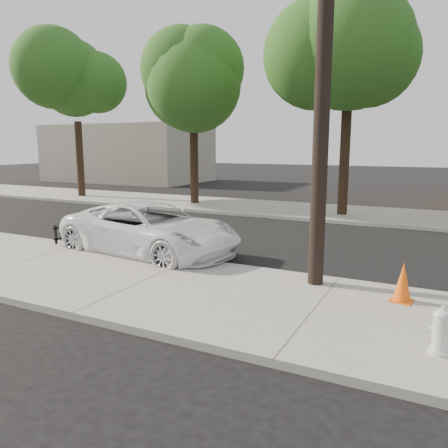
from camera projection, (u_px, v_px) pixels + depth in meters
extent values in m
plane|color=black|center=(226.00, 248.00, 13.90)|extent=(120.00, 120.00, 0.00)
cube|color=gray|center=(144.00, 284.00, 10.11)|extent=(90.00, 4.40, 0.15)
cube|color=gray|center=(303.00, 211.00, 21.36)|extent=(90.00, 5.00, 0.15)
cube|color=#9E9B93|center=(192.00, 261.00, 12.04)|extent=(90.00, 0.12, 0.16)
cube|color=gray|center=(128.00, 153.00, 39.88)|extent=(14.00, 8.00, 5.00)
cylinder|color=black|center=(323.00, 76.00, 9.10)|extent=(0.34, 0.34, 9.00)
cylinder|color=black|center=(80.00, 159.00, 26.70)|extent=(0.44, 0.44, 4.50)
sphere|color=#1F4F16|center=(76.00, 96.00, 26.03)|extent=(4.50, 4.50, 4.50)
sphere|color=#1F4F16|center=(77.00, 73.00, 25.15)|extent=(3.60, 3.60, 3.60)
cylinder|color=black|center=(194.00, 163.00, 23.36)|extent=(0.44, 0.44, 4.25)
sphere|color=#1F4F16|center=(193.00, 95.00, 22.73)|extent=(4.20, 4.20, 4.20)
sphere|color=#1F4F16|center=(198.00, 71.00, 21.91)|extent=(3.36, 3.36, 3.36)
cylinder|color=black|center=(344.00, 161.00, 19.42)|extent=(0.44, 0.44, 4.75)
sphere|color=#1F4F16|center=(349.00, 68.00, 18.71)|extent=(4.80, 4.80, 4.80)
sphere|color=#1F4F16|center=(364.00, 32.00, 17.78)|extent=(3.84, 3.84, 3.84)
imported|color=white|center=(150.00, 229.00, 12.94)|extent=(5.94, 3.30, 1.57)
cylinder|color=silver|center=(439.00, 351.00, 6.56)|extent=(0.34, 0.34, 0.06)
cylinder|color=silver|center=(441.00, 335.00, 6.51)|extent=(0.25, 0.25, 0.58)
ellipsoid|color=silver|center=(443.00, 316.00, 6.46)|extent=(0.27, 0.27, 0.19)
cylinder|color=silver|center=(441.00, 332.00, 6.50)|extent=(0.37, 0.18, 0.12)
cylinder|color=silver|center=(441.00, 332.00, 6.50)|extent=(0.18, 0.21, 0.15)
cube|color=#F75A0D|center=(401.00, 301.00, 8.75)|extent=(0.47, 0.47, 0.02)
cone|color=#F75A0D|center=(403.00, 282.00, 8.68)|extent=(0.42, 0.42, 0.80)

